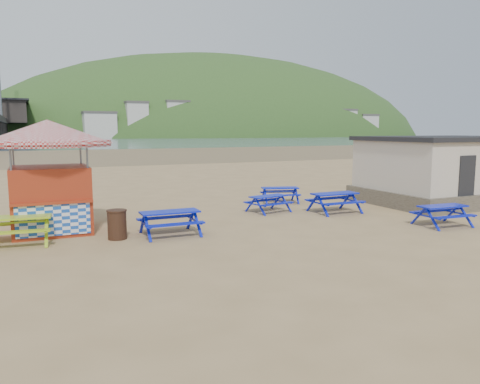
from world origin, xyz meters
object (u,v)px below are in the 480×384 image
picnic_table_blue_a (268,204)px  amenity_block (444,169)px  litter_bin (117,224)px  ice_cream_kiosk (49,162)px  picnic_table_yellow (16,230)px  picnic_table_blue_b (280,195)px

picnic_table_blue_a → amenity_block: (9.02, -1.01, 1.22)m
picnic_table_blue_a → litter_bin: litter_bin is taller
ice_cream_kiosk → litter_bin: bearing=-47.4°
picnic_table_yellow → litter_bin: 2.99m
picnic_table_yellow → litter_bin: bearing=-5.9°
picnic_table_blue_b → amenity_block: amenity_block is taller
ice_cream_kiosk → amenity_block: (17.56, -0.64, -0.82)m
picnic_table_blue_b → ice_cream_kiosk: bearing=-149.4°
picnic_table_blue_a → ice_cream_kiosk: (-8.55, -0.37, 2.04)m
picnic_table_blue_a → picnic_table_blue_b: size_ratio=0.92×
picnic_table_blue_b → picnic_table_yellow: (-11.37, -3.88, 0.07)m
picnic_table_yellow → amenity_block: amenity_block is taller
picnic_table_blue_a → ice_cream_kiosk: size_ratio=0.45×
ice_cream_kiosk → amenity_block: size_ratio=0.58×
picnic_table_blue_a → amenity_block: amenity_block is taller
ice_cream_kiosk → amenity_block: 17.59m
ice_cream_kiosk → litter_bin: ice_cream_kiosk is taller
picnic_table_blue_b → litter_bin: size_ratio=2.20×
litter_bin → picnic_table_blue_b: bearing=27.9°
picnic_table_blue_a → litter_bin: (-6.72, -2.40, 0.13)m
litter_bin → ice_cream_kiosk: bearing=131.9°
picnic_table_blue_b → litter_bin: litter_bin is taller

